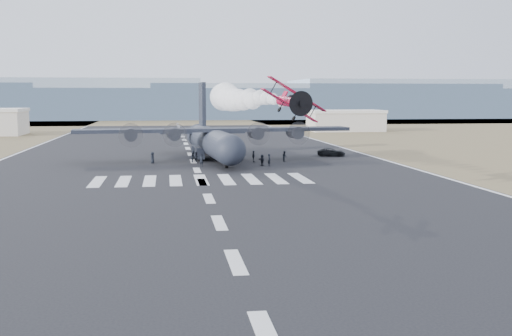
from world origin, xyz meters
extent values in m
plane|color=black|center=(0.00, 0.00, 0.00)|extent=(500.00, 500.00, 0.00)
cube|color=olive|center=(0.00, 230.00, 0.00)|extent=(500.00, 80.00, 0.00)
cube|color=#8B9DB1|center=(-65.00, 260.00, 8.50)|extent=(150.00, 50.00, 17.00)
cube|color=#8B9DB1|center=(0.00, 260.00, 6.50)|extent=(150.00, 50.00, 13.00)
cube|color=#8B9DB1|center=(65.00, 260.00, 7.50)|extent=(150.00, 50.00, 15.00)
cube|color=#8B9DB1|center=(130.00, 260.00, 8.50)|extent=(150.00, 50.00, 17.00)
cube|color=beige|center=(46.00, 150.00, 2.60)|extent=(20.00, 12.00, 5.20)
cube|color=silver|center=(46.00, 150.00, 5.50)|extent=(20.50, 12.50, 0.80)
cylinder|color=#A70B2F|center=(8.01, 36.47, 9.31)|extent=(1.45, 5.46, 0.97)
sphere|color=black|center=(7.99, 36.68, 9.68)|extent=(0.75, 0.75, 0.75)
cylinder|color=black|center=(8.24, 33.89, 9.31)|extent=(1.13, 0.74, 1.08)
cylinder|color=black|center=(8.28, 33.52, 9.31)|extent=(2.37, 0.25, 2.37)
cube|color=#A70B2F|center=(8.05, 36.04, 8.93)|extent=(5.74, 1.58, 3.31)
cube|color=#A70B2F|center=(8.08, 35.72, 10.22)|extent=(5.93, 1.60, 3.42)
cube|color=#A70B2F|center=(7.79, 38.94, 9.84)|extent=(0.19, 0.98, 1.08)
cube|color=#A70B2F|center=(7.79, 38.94, 9.31)|extent=(2.22, 0.95, 0.09)
cylinder|color=black|center=(7.23, 35.53, 8.01)|extent=(0.17, 0.48, 0.47)
cylinder|color=black|center=(8.95, 35.69, 8.01)|extent=(0.17, 0.48, 0.47)
sphere|color=white|center=(7.77, 39.15, 9.31)|extent=(0.75, 0.75, 0.75)
sphere|color=white|center=(7.54, 41.73, 9.34)|extent=(1.02, 1.02, 1.02)
sphere|color=white|center=(7.30, 44.31, 9.37)|extent=(1.29, 1.29, 1.29)
sphere|color=white|center=(7.07, 46.89, 9.40)|extent=(1.55, 1.55, 1.55)
sphere|color=white|center=(6.84, 49.46, 9.43)|extent=(1.82, 1.82, 1.82)
sphere|color=white|center=(6.61, 52.04, 9.47)|extent=(2.08, 2.08, 2.08)
sphere|color=white|center=(6.37, 54.62, 9.50)|extent=(2.35, 2.35, 2.35)
sphere|color=white|center=(6.14, 57.19, 9.53)|extent=(2.61, 2.61, 2.61)
sphere|color=white|center=(5.91, 59.77, 9.56)|extent=(2.88, 2.88, 2.88)
sphere|color=white|center=(5.67, 62.35, 9.60)|extent=(3.14, 3.14, 3.14)
sphere|color=white|center=(5.44, 64.92, 9.63)|extent=(3.41, 3.41, 3.41)
sphere|color=white|center=(5.21, 67.50, 9.66)|extent=(3.67, 3.67, 3.67)
sphere|color=white|center=(4.98, 70.08, 9.69)|extent=(3.94, 3.94, 3.94)
sphere|color=white|center=(4.74, 72.66, 9.73)|extent=(4.20, 4.20, 4.20)
cylinder|color=#1C222A|center=(3.23, 73.43, 2.73)|extent=(6.48, 29.66, 4.20)
sphere|color=#1C222A|center=(4.37, 58.76, 2.73)|extent=(4.20, 4.20, 4.20)
cone|color=#1C222A|center=(2.09, 88.10, 2.73)|extent=(4.68, 6.61, 4.20)
cube|color=#1C222A|center=(3.31, 72.38, 4.73)|extent=(42.25, 7.67, 0.53)
cylinder|color=#1C222A|center=(-9.22, 70.88, 4.20)|extent=(2.20, 4.13, 1.89)
cylinder|color=#3F3F44|center=(-9.06, 68.78, 4.20)|extent=(3.57, 0.33, 3.57)
cylinder|color=#1C222A|center=(-2.93, 71.37, 4.20)|extent=(2.20, 4.13, 1.89)
cylinder|color=#3F3F44|center=(-2.77, 69.27, 4.20)|extent=(3.57, 0.33, 3.57)
cylinder|color=#1C222A|center=(9.64, 72.35, 4.20)|extent=(2.20, 4.13, 1.89)
cylinder|color=#3F3F44|center=(9.80, 70.25, 4.20)|extent=(3.57, 0.33, 3.57)
cylinder|color=#1C222A|center=(15.92, 72.84, 4.20)|extent=(2.20, 4.13, 1.89)
cylinder|color=#3F3F44|center=(16.09, 70.74, 4.20)|extent=(3.57, 0.33, 3.57)
cube|color=#1C222A|center=(2.25, 86.00, 7.99)|extent=(1.00, 4.76, 8.41)
cube|color=#1C222A|center=(2.21, 86.53, 3.57)|extent=(14.91, 4.29, 0.37)
cube|color=#1C222A|center=(0.84, 74.30, 1.16)|extent=(1.75, 6.38, 1.68)
cylinder|color=black|center=(0.84, 74.30, 0.58)|extent=(0.61, 1.19, 1.16)
cube|color=#1C222A|center=(5.45, 74.66, 1.16)|extent=(1.75, 6.38, 1.68)
cylinder|color=black|center=(5.45, 74.66, 0.58)|extent=(0.61, 1.19, 1.16)
cylinder|color=black|center=(4.13, 61.91, 0.47)|extent=(0.49, 0.98, 0.95)
imported|color=black|center=(22.97, 77.29, 0.64)|extent=(5.01, 3.32, 1.28)
imported|color=black|center=(0.86, 64.49, 0.87)|extent=(0.82, 0.80, 1.73)
imported|color=black|center=(13.62, 69.22, 0.81)|extent=(0.56, 0.83, 1.62)
imported|color=black|center=(-0.11, 70.07, 0.86)|extent=(1.03, 1.21, 1.72)
imported|color=black|center=(8.91, 69.33, 0.86)|extent=(0.61, 1.05, 1.71)
imported|color=black|center=(-6.06, 69.75, 0.83)|extent=(0.73, 0.93, 1.67)
imported|color=black|center=(9.43, 64.22, 0.81)|extent=(0.97, 1.57, 1.62)
imported|color=black|center=(10.40, 63.70, 0.85)|extent=(0.53, 0.63, 1.70)
imported|color=black|center=(0.42, 69.99, 0.79)|extent=(0.87, 0.89, 1.59)
camera|label=1|loc=(-4.01, -25.35, 9.91)|focal=45.00mm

